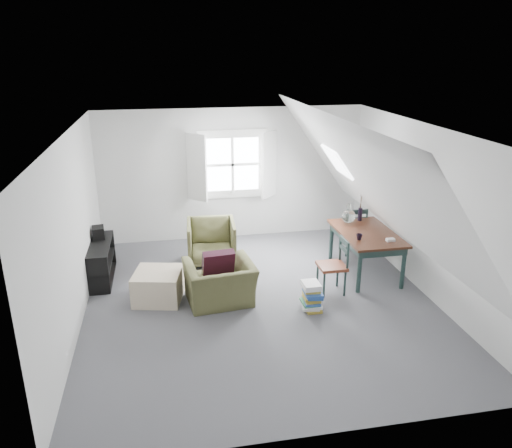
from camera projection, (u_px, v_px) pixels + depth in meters
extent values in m
plane|color=#4F4F54|center=(260.00, 301.00, 7.35)|extent=(5.50, 5.50, 0.00)
plane|color=white|center=(261.00, 131.00, 6.52)|extent=(5.50, 5.50, 0.00)
plane|color=silver|center=(232.00, 174.00, 9.48)|extent=(5.00, 0.00, 5.00)
plane|color=silver|center=(321.00, 322.00, 4.39)|extent=(5.00, 0.00, 5.00)
plane|color=silver|center=(72.00, 233.00, 6.50)|extent=(0.00, 5.50, 5.50)
plane|color=silver|center=(426.00, 211.00, 7.37)|extent=(0.00, 5.50, 5.50)
plane|color=white|center=(144.00, 190.00, 6.49)|extent=(3.19, 5.50, 4.48)
plane|color=white|center=(368.00, 179.00, 7.03)|extent=(3.19, 5.50, 4.48)
cube|color=white|center=(232.00, 164.00, 9.40)|extent=(1.30, 0.04, 1.30)
cube|color=white|center=(197.00, 168.00, 9.13)|extent=(0.35, 0.35, 1.25)
cube|color=white|center=(269.00, 165.00, 9.37)|extent=(0.35, 0.35, 1.25)
cube|color=white|center=(232.00, 164.00, 9.39)|extent=(1.00, 0.02, 1.00)
cube|color=white|center=(232.00, 165.00, 9.37)|extent=(1.08, 0.04, 0.05)
cube|color=white|center=(232.00, 165.00, 9.37)|extent=(0.05, 0.04, 1.08)
cube|color=white|center=(337.00, 162.00, 8.24)|extent=(0.35, 0.75, 0.47)
imported|color=#4A4B27|center=(220.00, 302.00, 7.32)|extent=(1.05, 0.94, 0.62)
imported|color=#4A4B27|center=(212.00, 262.00, 8.69)|extent=(0.86, 0.88, 0.75)
cube|color=#340E1D|center=(218.00, 265.00, 7.28)|extent=(0.49, 0.32, 0.48)
cube|color=#BFAD91|center=(158.00, 286.00, 7.33)|extent=(0.79, 0.79, 0.44)
cube|color=black|center=(367.00, 233.00, 8.05)|extent=(0.87, 1.44, 0.04)
cube|color=#1C2F2C|center=(366.00, 237.00, 8.07)|extent=(0.77, 1.35, 0.12)
cylinder|color=#1C2F2C|center=(359.00, 272.00, 7.51)|extent=(0.07, 0.07, 0.68)
cylinder|color=#1C2F2C|center=(403.00, 268.00, 7.63)|extent=(0.07, 0.07, 0.68)
cylinder|color=#1C2F2C|center=(331.00, 241.00, 8.70)|extent=(0.07, 0.07, 0.68)
cylinder|color=#1C2F2C|center=(370.00, 238.00, 8.83)|extent=(0.07, 0.07, 0.68)
sphere|color=silver|center=(348.00, 216.00, 8.39)|extent=(0.23, 0.23, 0.23)
cylinder|color=silver|center=(349.00, 208.00, 8.34)|extent=(0.07, 0.07, 0.13)
cylinder|color=black|center=(360.00, 214.00, 8.53)|extent=(0.07, 0.07, 0.22)
cylinder|color=#3F2D1E|center=(361.00, 201.00, 8.45)|extent=(0.03, 0.05, 0.40)
cylinder|color=#3F2D1E|center=(362.00, 200.00, 8.46)|extent=(0.04, 0.06, 0.40)
cylinder|color=#3F2D1E|center=(361.00, 201.00, 8.44)|extent=(0.05, 0.07, 0.40)
imported|color=black|center=(359.00, 240.00, 7.72)|extent=(0.10, 0.10, 0.09)
cube|color=white|center=(390.00, 240.00, 7.65)|extent=(0.13, 0.09, 0.04)
cube|color=brown|center=(353.00, 229.00, 8.97)|extent=(0.41, 0.41, 0.05)
cylinder|color=#1C2F2C|center=(357.00, 237.00, 9.23)|extent=(0.04, 0.04, 0.42)
cylinder|color=#1C2F2C|center=(364.00, 244.00, 8.92)|extent=(0.04, 0.04, 0.42)
cylinder|color=#1C2F2C|center=(340.00, 239.00, 9.17)|extent=(0.04, 0.04, 0.42)
cylinder|color=#1C2F2C|center=(347.00, 245.00, 8.86)|extent=(0.04, 0.04, 0.42)
cylinder|color=#1C2F2C|center=(367.00, 221.00, 8.75)|extent=(0.04, 0.04, 0.44)
cylinder|color=#1C2F2C|center=(349.00, 222.00, 8.69)|extent=(0.04, 0.04, 0.44)
cube|color=#1C2F2C|center=(358.00, 212.00, 8.66)|extent=(0.33, 0.03, 0.08)
cube|color=#1C2F2C|center=(358.00, 219.00, 8.70)|extent=(0.33, 0.03, 0.06)
cube|color=brown|center=(332.00, 266.00, 7.49)|extent=(0.40, 0.40, 0.05)
cylinder|color=#1C2F2C|center=(318.00, 276.00, 7.69)|extent=(0.03, 0.03, 0.41)
cylinder|color=#1C2F2C|center=(338.00, 274.00, 7.75)|extent=(0.03, 0.03, 0.41)
cylinder|color=#1C2F2C|center=(324.00, 285.00, 7.39)|extent=(0.03, 0.03, 0.41)
cylinder|color=#1C2F2C|center=(345.00, 283.00, 7.45)|extent=(0.03, 0.03, 0.41)
cylinder|color=#1C2F2C|center=(340.00, 248.00, 7.61)|extent=(0.03, 0.03, 0.43)
cylinder|color=#1C2F2C|center=(348.00, 257.00, 7.31)|extent=(0.03, 0.03, 0.43)
cube|color=#1C2F2C|center=(345.00, 242.00, 7.40)|extent=(0.03, 0.32, 0.08)
cube|color=#1C2F2C|center=(344.00, 249.00, 7.44)|extent=(0.03, 0.32, 0.06)
cube|color=black|center=(101.00, 278.00, 8.07)|extent=(0.40, 1.19, 0.03)
cube|color=black|center=(99.00, 262.00, 7.97)|extent=(0.40, 1.19, 0.03)
cube|color=black|center=(97.00, 244.00, 7.87)|extent=(0.40, 1.19, 0.03)
cube|color=black|center=(95.00, 277.00, 7.44)|extent=(0.40, 0.03, 0.59)
cube|color=black|center=(103.00, 248.00, 8.51)|extent=(0.40, 0.03, 0.59)
cube|color=#264C99|center=(98.00, 281.00, 7.71)|extent=(0.18, 0.20, 0.22)
cube|color=red|center=(101.00, 269.00, 8.12)|extent=(0.18, 0.24, 0.22)
cube|color=white|center=(97.00, 260.00, 7.75)|extent=(0.18, 0.22, 0.20)
cube|color=black|center=(98.00, 233.00, 8.07)|extent=(0.21, 0.28, 0.21)
cube|color=#B29933|center=(312.00, 308.00, 7.11)|extent=(0.22, 0.29, 0.04)
cube|color=white|center=(310.00, 306.00, 7.11)|extent=(0.28, 0.31, 0.03)
cube|color=white|center=(313.00, 304.00, 7.09)|extent=(0.23, 0.31, 0.04)
cube|color=#337F4C|center=(310.00, 302.00, 7.07)|extent=(0.23, 0.29, 0.03)
cube|color=#264C99|center=(312.00, 301.00, 7.05)|extent=(0.25, 0.33, 0.03)
cube|color=#B29933|center=(311.00, 299.00, 7.06)|extent=(0.22, 0.29, 0.03)
cube|color=#B29933|center=(311.00, 296.00, 7.07)|extent=(0.25, 0.32, 0.04)
cube|color=#264C99|center=(314.00, 295.00, 7.02)|extent=(0.25, 0.33, 0.04)
cube|color=#264C99|center=(313.00, 293.00, 7.01)|extent=(0.26, 0.32, 0.03)
cube|color=#B29933|center=(311.00, 289.00, 7.04)|extent=(0.23, 0.30, 0.04)
cube|color=white|center=(311.00, 287.00, 7.02)|extent=(0.24, 0.27, 0.04)
cube|color=white|center=(311.00, 284.00, 7.01)|extent=(0.24, 0.29, 0.03)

